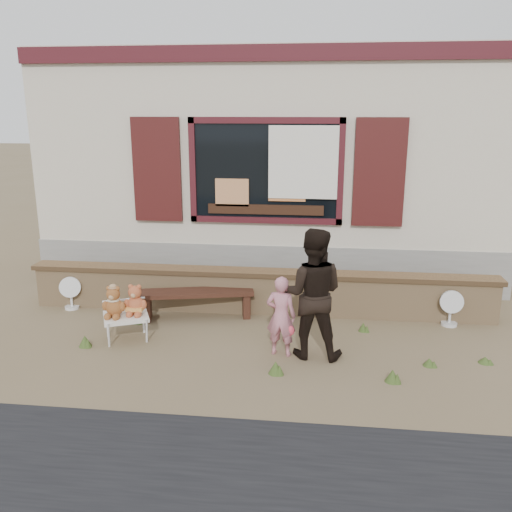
# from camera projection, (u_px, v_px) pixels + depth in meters

# --- Properties ---
(ground) EXTENTS (80.00, 80.00, 0.00)m
(ground) POSITION_uv_depth(u_px,v_px,m) (251.00, 338.00, 7.39)
(ground) COLOR brown
(ground) RESTS_ON ground
(shopfront) EXTENTS (8.04, 5.13, 4.00)m
(shopfront) POSITION_uv_depth(u_px,v_px,m) (278.00, 160.00, 11.16)
(shopfront) COLOR #B7AB94
(shopfront) RESTS_ON ground
(brick_wall) EXTENTS (7.10, 0.36, 0.67)m
(brick_wall) POSITION_uv_depth(u_px,v_px,m) (259.00, 291.00, 8.26)
(brick_wall) COLOR tan
(brick_wall) RESTS_ON ground
(bench) EXTENTS (1.71, 0.71, 0.43)m
(bench) POSITION_uv_depth(u_px,v_px,m) (197.00, 298.00, 8.03)
(bench) COLOR black
(bench) RESTS_ON ground
(folding_chair) EXTENTS (0.73, 0.70, 0.35)m
(folding_chair) POSITION_uv_depth(u_px,v_px,m) (126.00, 317.00, 7.26)
(folding_chair) COLOR silver
(folding_chair) RESTS_ON ground
(teddy_bear_left) EXTENTS (0.40, 0.38, 0.43)m
(teddy_bear_left) POSITION_uv_depth(u_px,v_px,m) (114.00, 301.00, 7.16)
(teddy_bear_left) COLOR brown
(teddy_bear_left) RESTS_ON folding_chair
(teddy_bear_right) EXTENTS (0.39, 0.37, 0.43)m
(teddy_bear_right) POSITION_uv_depth(u_px,v_px,m) (135.00, 299.00, 7.24)
(teddy_bear_right) COLOR #9D4C2B
(teddy_bear_right) RESTS_ON folding_chair
(child) EXTENTS (0.42, 0.31, 1.04)m
(child) POSITION_uv_depth(u_px,v_px,m) (281.00, 316.00, 6.77)
(child) COLOR #D37E8E
(child) RESTS_ON ground
(adult) EXTENTS (0.85, 0.69, 1.65)m
(adult) POSITION_uv_depth(u_px,v_px,m) (312.00, 293.00, 6.67)
(adult) COLOR black
(adult) RESTS_ON ground
(fan_left) EXTENTS (0.34, 0.22, 0.52)m
(fan_left) POSITION_uv_depth(u_px,v_px,m) (71.00, 293.00, 8.41)
(fan_left) COLOR white
(fan_left) RESTS_ON ground
(fan_right) EXTENTS (0.33, 0.23, 0.54)m
(fan_right) POSITION_uv_depth(u_px,v_px,m) (451.00, 308.00, 7.76)
(fan_right) COLOR silver
(fan_right) RESTS_ON ground
(grass_tufts) EXTENTS (5.26, 1.59, 0.16)m
(grass_tufts) POSITION_uv_depth(u_px,v_px,m) (247.00, 344.00, 7.03)
(grass_tufts) COLOR #3B5120
(grass_tufts) RESTS_ON ground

